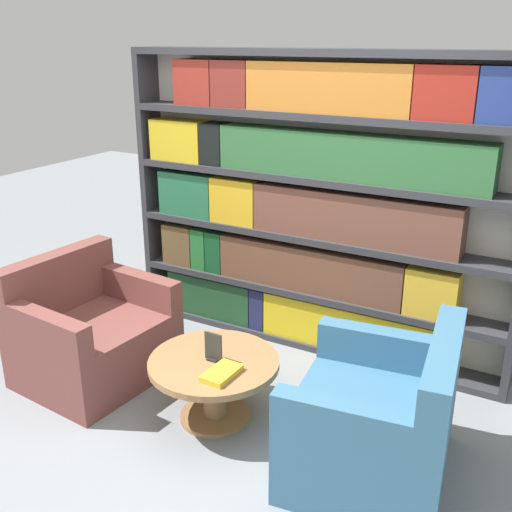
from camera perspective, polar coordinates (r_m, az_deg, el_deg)
ground_plane at (r=3.61m, az=-5.32°, el=-17.95°), size 14.00×14.00×0.00m
bookshelf at (r=4.33m, az=5.21°, el=4.63°), size 2.91×0.30×2.15m
armchair_left at (r=4.28m, az=-15.42°, el=-7.38°), size 0.88×0.98×0.84m
armchair_right at (r=3.35m, az=11.45°, el=-15.43°), size 0.91×1.01×0.84m
coffee_table at (r=3.70m, az=-4.00°, el=-11.38°), size 0.79×0.79×0.41m
table_sign at (r=3.60m, az=-4.08°, el=-8.77°), size 0.12×0.06×0.18m
stray_book at (r=3.47m, az=-3.28°, el=-11.08°), size 0.15×0.25×0.03m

